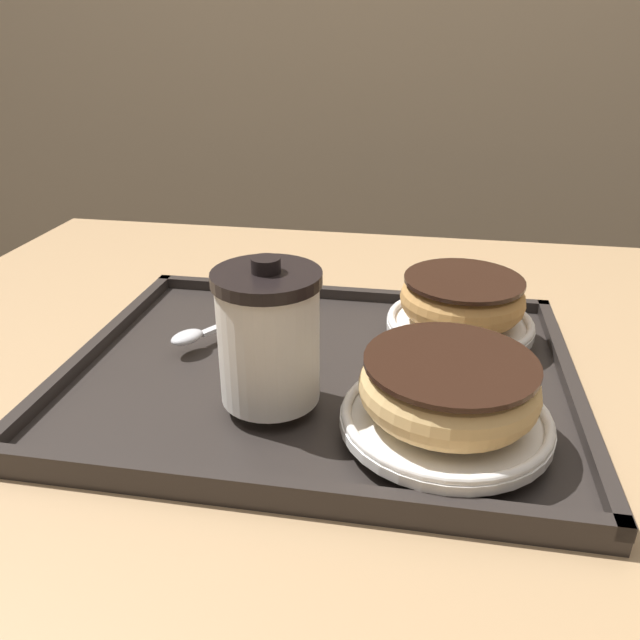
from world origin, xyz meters
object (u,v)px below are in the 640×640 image
object	(u,v)px
donut_chocolate_glazed	(449,385)
donut_plain	(462,297)
spoon	(207,330)
coffee_cup_front	(269,336)

from	to	relation	value
donut_chocolate_glazed	donut_plain	distance (m)	0.17
donut_chocolate_glazed	spoon	xyz separation A→B (m)	(-0.23, 0.12, -0.03)
coffee_cup_front	spoon	size ratio (longest dim) A/B	0.87
coffee_cup_front	spoon	bearing A→B (deg)	132.12
coffee_cup_front	donut_plain	size ratio (longest dim) A/B	0.99
coffee_cup_front	donut_plain	bearing A→B (deg)	44.50
coffee_cup_front	spoon	xyz separation A→B (m)	(-0.09, 0.10, -0.05)
donut_chocolate_glazed	spoon	distance (m)	0.26
donut_chocolate_glazed	coffee_cup_front	bearing A→B (deg)	172.61
donut_chocolate_glazed	spoon	world-z (taller)	donut_chocolate_glazed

